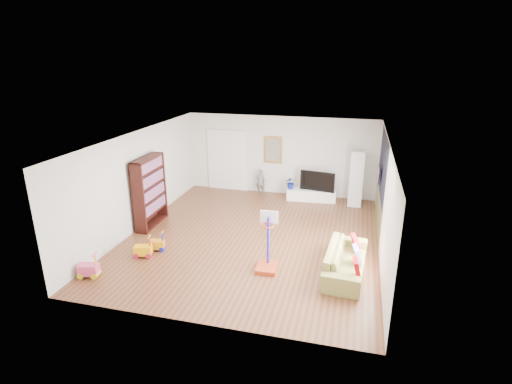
% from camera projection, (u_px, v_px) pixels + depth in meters
% --- Properties ---
extents(floor, '(6.50, 7.50, 0.00)m').
position_uv_depth(floor, '(252.00, 237.00, 10.70)').
color(floor, brown).
rests_on(floor, ground).
extents(ceiling, '(6.50, 7.50, 0.00)m').
position_uv_depth(ceiling, '(252.00, 138.00, 9.81)').
color(ceiling, white).
rests_on(ceiling, ground).
extents(wall_back, '(6.50, 0.00, 2.70)m').
position_uv_depth(wall_back, '(280.00, 156.00, 13.69)').
color(wall_back, silver).
rests_on(wall_back, ground).
extents(wall_front, '(6.50, 0.00, 2.70)m').
position_uv_depth(wall_front, '(196.00, 258.00, 6.82)').
color(wall_front, white).
rests_on(wall_front, ground).
extents(wall_left, '(0.00, 7.50, 2.70)m').
position_uv_depth(wall_left, '(139.00, 180.00, 11.02)').
color(wall_left, silver).
rests_on(wall_left, ground).
extents(wall_right, '(0.00, 7.50, 2.70)m').
position_uv_depth(wall_right, '(384.00, 201.00, 9.49)').
color(wall_right, white).
rests_on(wall_right, ground).
extents(navy_accent, '(0.01, 3.20, 1.70)m').
position_uv_depth(navy_accent, '(383.00, 165.00, 10.61)').
color(navy_accent, black).
rests_on(navy_accent, wall_right).
extents(olive_wainscot, '(0.01, 3.20, 1.00)m').
position_uv_depth(olive_wainscot, '(378.00, 212.00, 11.05)').
color(olive_wainscot, brown).
rests_on(olive_wainscot, wall_right).
extents(doorway, '(1.45, 0.06, 2.10)m').
position_uv_depth(doorway, '(228.00, 161.00, 14.20)').
color(doorway, white).
rests_on(doorway, ground).
extents(painting_back, '(0.62, 0.06, 0.92)m').
position_uv_depth(painting_back, '(273.00, 150.00, 13.64)').
color(painting_back, gold).
rests_on(painting_back, wall_back).
extents(artwork_right, '(0.04, 0.56, 0.46)m').
position_uv_depth(artwork_right, '(379.00, 174.00, 10.91)').
color(artwork_right, '#7F3F8C').
rests_on(artwork_right, wall_right).
extents(media_console, '(1.63, 0.50, 0.38)m').
position_uv_depth(media_console, '(311.00, 195.00, 13.31)').
color(media_console, white).
rests_on(media_console, ground).
extents(tall_cabinet, '(0.44, 0.44, 1.81)m').
position_uv_depth(tall_cabinet, '(356.00, 178.00, 12.67)').
color(tall_cabinet, silver).
rests_on(tall_cabinet, ground).
extents(bookshelf, '(0.39, 1.37, 1.99)m').
position_uv_depth(bookshelf, '(150.00, 192.00, 11.18)').
color(bookshelf, '#33100C').
rests_on(bookshelf, ground).
extents(sofa, '(0.96, 2.14, 0.61)m').
position_uv_depth(sofa, '(346.00, 260.00, 8.88)').
color(sofa, olive).
rests_on(sofa, ground).
extents(basketball_hoop, '(0.50, 0.60, 1.37)m').
position_uv_depth(basketball_hoop, '(267.00, 243.00, 8.86)').
color(basketball_hoop, '#AF3719').
rests_on(basketball_hoop, ground).
extents(ride_on_yellow, '(0.46, 0.34, 0.54)m').
position_uv_depth(ride_on_yellow, '(143.00, 247.00, 9.58)').
color(ride_on_yellow, '#FFB609').
rests_on(ride_on_yellow, ground).
extents(ride_on_orange, '(0.41, 0.31, 0.50)m').
position_uv_depth(ride_on_orange, '(157.00, 241.00, 9.91)').
color(ride_on_orange, orange).
rests_on(ride_on_orange, ground).
extents(ride_on_pink, '(0.47, 0.35, 0.57)m').
position_uv_depth(ride_on_pink, '(88.00, 265.00, 8.71)').
color(ride_on_pink, '#EC487F').
rests_on(ride_on_pink, ground).
extents(child, '(0.38, 0.33, 0.89)m').
position_uv_depth(child, '(260.00, 181.00, 13.90)').
color(child, slate).
rests_on(child, ground).
extents(tv, '(1.16, 0.34, 0.66)m').
position_uv_depth(tv, '(318.00, 180.00, 13.15)').
color(tv, black).
rests_on(tv, media_console).
extents(vase_plant, '(0.46, 0.43, 0.43)m').
position_uv_depth(vase_plant, '(291.00, 182.00, 13.33)').
color(vase_plant, navy).
rests_on(vase_plant, media_console).
extents(pillow_left, '(0.13, 0.36, 0.36)m').
position_uv_depth(pillow_left, '(357.00, 267.00, 8.23)').
color(pillow_left, '#B0050E').
rests_on(pillow_left, sofa).
extents(pillow_center, '(0.17, 0.39, 0.38)m').
position_uv_depth(pillow_center, '(357.00, 255.00, 8.74)').
color(pillow_center, silver).
rests_on(pillow_center, sofa).
extents(pillow_right, '(0.19, 0.39, 0.38)m').
position_uv_depth(pillow_right, '(355.00, 243.00, 9.29)').
color(pillow_right, red).
rests_on(pillow_right, sofa).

